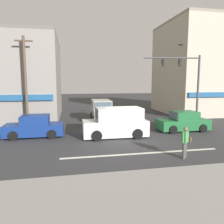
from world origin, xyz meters
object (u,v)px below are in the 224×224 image
sedan_waiting_far (35,127)px  van_approaching_near (101,111)px  van_crossing_leftbound (116,123)px  sedan_parked_curbside (183,122)px  pedestrian_foreground_with_bag (185,141)px  utility_pole_far_right (183,79)px  utility_pole_near_left (26,82)px  traffic_light_mast (187,79)px

sedan_waiting_far → van_approaching_near: (5.70, 5.60, 0.29)m
van_crossing_leftbound → sedan_parked_curbside: bearing=8.7°
sedan_parked_curbside → pedestrian_foreground_with_bag: bearing=-118.3°
sedan_parked_curbside → pedestrian_foreground_with_bag: 6.85m
utility_pole_far_right → van_crossing_leftbound: 11.70m
utility_pole_near_left → utility_pole_far_right: bearing=10.5°
sedan_waiting_far → sedan_parked_curbside: bearing=-1.1°
traffic_light_mast → van_approaching_near: traffic_light_mast is taller
utility_pole_far_right → sedan_parked_curbside: bearing=-117.5°
traffic_light_mast → pedestrian_foreground_with_bag: 9.08m
sedan_parked_curbside → van_approaching_near: van_approaching_near is taller
van_crossing_leftbound → sedan_waiting_far: bearing=169.1°
utility_pole_near_left → sedan_parked_curbside: (12.53, -3.10, -3.24)m
sedan_parked_curbside → van_approaching_near: size_ratio=0.88×
utility_pole_near_left → van_crossing_leftbound: bearing=-30.5°
utility_pole_near_left → sedan_waiting_far: (0.97, -2.87, -3.24)m
van_crossing_leftbound → utility_pole_near_left: bearing=149.5°
utility_pole_far_right → van_approaching_near: utility_pole_far_right is taller
utility_pole_far_right → sedan_waiting_far: (-14.68, -5.77, -3.56)m
pedestrian_foreground_with_bag → sedan_waiting_far: bearing=143.0°
van_approaching_near → pedestrian_foreground_with_bag: (2.61, -11.85, -0.05)m
sedan_waiting_far → van_approaching_near: van_approaching_near is taller
sedan_parked_curbside → van_approaching_near: bearing=135.1°
van_crossing_leftbound → pedestrian_foreground_with_bag: size_ratio=2.77×
sedan_parked_curbside → van_crossing_leftbound: van_crossing_leftbound is taller
sedan_parked_curbside → sedan_waiting_far: (-11.55, 0.23, 0.00)m
sedan_waiting_far → van_crossing_leftbound: 5.91m
van_crossing_leftbound → pedestrian_foreground_with_bag: (2.51, -5.14, -0.05)m
van_approaching_near → van_crossing_leftbound: (0.09, -6.71, 0.00)m
pedestrian_foreground_with_bag → sedan_parked_curbside: bearing=61.7°
utility_pole_near_left → sedan_waiting_far: utility_pole_near_left is taller
sedan_waiting_far → pedestrian_foreground_with_bag: bearing=-37.0°
sedan_parked_curbside → pedestrian_foreground_with_bag: pedestrian_foreground_with_bag is taller
sedan_parked_curbside → van_crossing_leftbound: (-5.75, -0.89, 0.29)m
van_approaching_near → utility_pole_near_left: bearing=-157.8°
pedestrian_foreground_with_bag → van_crossing_leftbound: bearing=116.1°
utility_pole_far_right → traffic_light_mast: (-2.15, -4.66, -0.09)m
utility_pole_far_right → traffic_light_mast: size_ratio=1.33×
utility_pole_near_left → utility_pole_far_right: size_ratio=0.92×
van_approaching_near → van_crossing_leftbound: 6.71m
sedan_parked_curbside → utility_pole_far_right: bearing=62.5°
utility_pole_near_left → pedestrian_foreground_with_bag: (9.28, -9.12, -3.00)m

